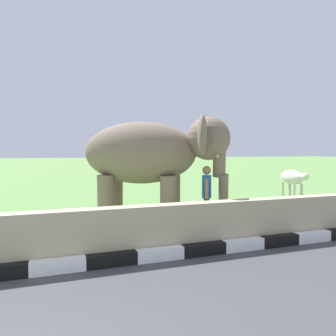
{
  "coord_description": "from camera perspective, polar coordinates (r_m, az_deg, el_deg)",
  "views": [
    {
      "loc": [
        0.9,
        -2.05,
        2.03
      ],
      "look_at": [
        3.85,
        6.03,
        1.6
      ],
      "focal_mm": 34.76,
      "sensor_mm": 36.0,
      "label": 1
    }
  ],
  "objects": [
    {
      "name": "barrier_parapet",
      "position": [
        6.24,
        -9.45,
        -11.38
      ],
      "size": [
        28.0,
        0.36,
        1.0
      ],
      "primitive_type": "cube",
      "color": "tan",
      "rests_on": "ground_plane"
    },
    {
      "name": "person_handler",
      "position": [
        8.73,
        6.78,
        -4.42
      ],
      "size": [
        0.39,
        0.61,
        1.66
      ],
      "color": "navy",
      "rests_on": "ground_plane"
    },
    {
      "name": "elephant",
      "position": [
        8.91,
        -2.63,
        2.34
      ],
      "size": [
        3.98,
        3.37,
        2.97
      ],
      "color": "#786556",
      "rests_on": "ground_plane"
    },
    {
      "name": "cow_near",
      "position": [
        15.46,
        21.02,
        -1.62
      ],
      "size": [
        0.81,
        1.92,
        1.23
      ],
      "color": "beige",
      "rests_on": "ground_plane"
    }
  ]
}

